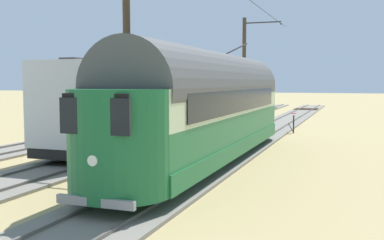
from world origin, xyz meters
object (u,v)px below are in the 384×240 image
(catenary_pole_mid_near, at_px, (129,56))
(switch_stand, at_px, (293,122))
(vintage_streetcar, at_px, (210,105))
(boxcar_adjacent, at_px, (140,102))
(catenary_pole_foreground, at_px, (245,69))
(track_end_bumper, at_px, (141,120))

(catenary_pole_mid_near, distance_m, switch_stand, 14.26)
(catenary_pole_mid_near, height_order, switch_stand, catenary_pole_mid_near)
(vintage_streetcar, relative_size, catenary_pole_mid_near, 2.10)
(boxcar_adjacent, height_order, catenary_pole_foreground, catenary_pole_foreground)
(vintage_streetcar, distance_m, boxcar_adjacent, 5.72)
(vintage_streetcar, relative_size, boxcar_adjacent, 1.27)
(boxcar_adjacent, relative_size, switch_stand, 10.54)
(boxcar_adjacent, relative_size, catenary_pole_mid_near, 1.66)
(catenary_pole_mid_near, bearing_deg, switch_stand, -108.00)
(boxcar_adjacent, height_order, catenary_pole_mid_near, catenary_pole_mid_near)
(vintage_streetcar, bearing_deg, catenary_pole_foreground, -81.09)
(boxcar_adjacent, height_order, switch_stand, boxcar_adjacent)
(catenary_pole_mid_near, xyz_separation_m, switch_stand, (-4.28, -13.17, -3.39))
(catenary_pole_foreground, distance_m, track_end_bumper, 8.57)
(vintage_streetcar, height_order, switch_stand, vintage_streetcar)
(switch_stand, bearing_deg, catenary_pole_foreground, -50.00)
(catenary_pole_foreground, xyz_separation_m, track_end_bumper, (6.67, 3.90, -3.69))
(boxcar_adjacent, relative_size, catenary_pole_foreground, 1.66)
(catenary_pole_foreground, height_order, switch_stand, catenary_pole_foreground)
(switch_stand, xyz_separation_m, track_end_bumper, (10.95, -1.20, -0.30))
(boxcar_adjacent, relative_size, track_end_bumper, 7.23)
(catenary_pole_mid_near, bearing_deg, vintage_streetcar, -148.86)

